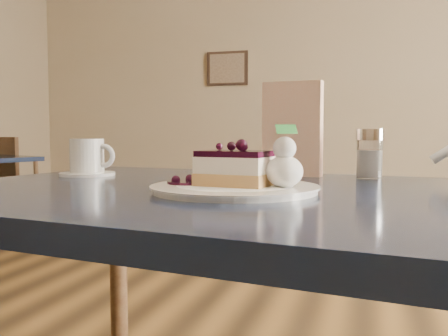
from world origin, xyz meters
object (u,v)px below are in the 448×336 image
(dessert_plate, at_px, (235,189))
(coffee_set, at_px, (88,159))
(main_table, at_px, (246,232))
(cheesecake_slice, at_px, (235,168))

(dessert_plate, xyz_separation_m, coffee_set, (-0.46, 0.25, 0.04))
(main_table, height_order, cheesecake_slice, cheesecake_slice)
(main_table, height_order, dessert_plate, dessert_plate)
(cheesecake_slice, bearing_deg, dessert_plate, 98.33)
(coffee_set, bearing_deg, cheesecake_slice, -27.96)
(main_table, relative_size, coffee_set, 9.41)
(dessert_plate, height_order, cheesecake_slice, cheesecake_slice)
(main_table, distance_m, cheesecake_slice, 0.14)
(cheesecake_slice, height_order, coffee_set, coffee_set)
(dessert_plate, bearing_deg, main_table, 81.67)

